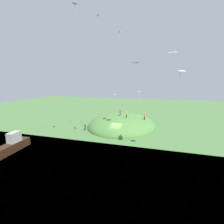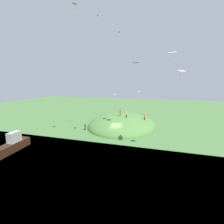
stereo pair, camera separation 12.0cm
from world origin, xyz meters
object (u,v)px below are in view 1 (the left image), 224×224
person_near_shore (127,113)px  kite_0 (172,53)px  person_on_hilltop (145,116)px  kite_2 (119,33)px  kite_3 (98,16)px  person_watching_kites (85,126)px  person_with_child (120,112)px  kite_6 (182,71)px  kite_5 (115,95)px  boat_on_lake (10,146)px  kite_4 (75,4)px  kite_1 (136,63)px  kite_7 (139,92)px

person_near_shore → kite_0: (-14.30, -8.93, 11.94)m
person_on_hilltop → kite_2: kite_2 is taller
kite_3 → person_watching_kites: bearing=55.9°
person_with_child → kite_3: (-8.51, 2.73, 20.53)m
person_near_shore → kite_6: size_ratio=1.03×
kite_2 → kite_5: bearing=22.1°
person_watching_kites → kite_5: 11.31m
boat_on_lake → kite_3: (11.33, -12.45, 23.69)m
kite_4 → kite_5: 18.52m
person_with_child → kite_1: 15.23m
person_watching_kites → kite_7: bearing=-157.4°
person_on_hilltop → kite_0: (-16.09, -4.44, 12.73)m
person_watching_kites → person_on_hilltop: person_on_hilltop is taller
person_near_shore → kite_6: (-13.44, -10.47, 9.48)m
kite_6 → boat_on_lake: bearing=101.2°
kite_3 → kite_7: 18.84m
kite_4 → person_on_hilltop: bearing=-34.4°
kite_2 → kite_5: (5.14, 2.09, -11.71)m
person_on_hilltop → kite_5: size_ratio=0.75×
person_watching_kites → boat_on_lake: bearing=67.0°
person_watching_kites → kite_3: (-3.60, -5.33, 23.68)m
boat_on_lake → kite_6: (5.46, -27.53, 12.59)m
kite_3 → kite_5: 16.23m
person_on_hilltop → kite_2: bearing=-108.3°
kite_1 → kite_4: kite_4 is taller
kite_2 → kite_4: (-4.71, 6.18, 3.43)m
person_with_child → kite_2: kite_2 is taller
kite_2 → kite_6: size_ratio=1.00×
kite_1 → kite_7: 10.47m
person_on_hilltop → kite_4: bearing=-120.3°
kite_4 → kite_5: kite_4 is taller
kite_1 → kite_5: 9.16m
person_on_hilltop → kite_0: 20.99m
person_near_shore → kite_7: 6.22m
person_on_hilltop → kite_1: (-9.56, 1.48, 12.33)m
person_near_shore → kite_6: bearing=0.2°
kite_0 → kite_5: (10.45, 10.97, -6.96)m
person_on_hilltop → kite_1: size_ratio=0.93×
person_near_shore → kite_0: size_ratio=1.10×
person_on_hilltop → kite_4: 28.11m
person_with_child → kite_6: 21.17m
kite_4 → kite_5: (9.84, -4.09, -15.15)m
person_near_shore → kite_7: size_ratio=0.98×
boat_on_lake → kite_4: 26.21m
person_with_child → kite_0: size_ratio=1.04×
kite_1 → kite_3: size_ratio=1.64×
kite_6 → kite_0: bearing=119.1°
boat_on_lake → person_near_shore: (18.90, -17.06, 3.12)m
kite_1 → kite_4: size_ratio=1.20×
kite_5 → kite_6: (-9.59, -12.51, 4.50)m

